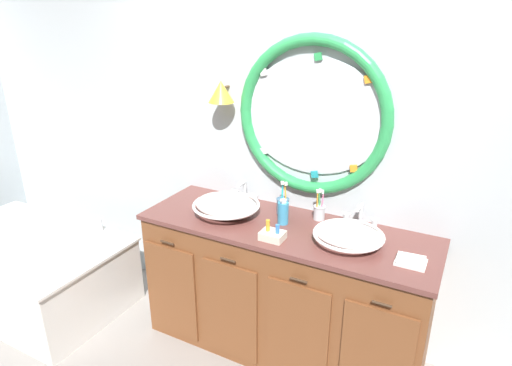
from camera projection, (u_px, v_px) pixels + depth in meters
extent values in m
plane|color=gray|center=(252.00, 364.00, 2.85)|extent=(14.00, 14.00, 0.00)
cube|color=silver|center=(294.00, 150.00, 2.86)|extent=(6.40, 0.08, 2.60)
ellipsoid|color=silver|center=(312.00, 117.00, 2.67)|extent=(0.92, 0.02, 0.73)
torus|color=green|center=(311.00, 118.00, 2.67)|extent=(0.99, 0.07, 0.99)
cube|color=red|center=(387.00, 119.00, 2.45)|extent=(0.05, 0.01, 0.05)
cube|color=orange|center=(368.00, 79.00, 2.43)|extent=(0.05, 0.01, 0.05)
cube|color=green|center=(318.00, 57.00, 2.52)|extent=(0.05, 0.01, 0.05)
cube|color=silver|center=(263.00, 72.00, 2.71)|extent=(0.05, 0.01, 0.05)
cube|color=orange|center=(245.00, 110.00, 2.86)|extent=(0.05, 0.01, 0.05)
cube|color=silver|center=(263.00, 151.00, 2.90)|extent=(0.05, 0.01, 0.05)
cube|color=teal|center=(315.00, 174.00, 2.77)|extent=(0.05, 0.01, 0.05)
cube|color=orange|center=(354.00, 168.00, 2.64)|extent=(0.05, 0.01, 0.05)
cylinder|color=#4C3823|center=(225.00, 87.00, 2.86)|extent=(0.02, 0.09, 0.02)
cone|color=gold|center=(221.00, 92.00, 2.82)|extent=(0.17, 0.17, 0.14)
cube|color=brown|center=(283.00, 290.00, 2.86)|extent=(1.81, 0.59, 0.89)
cube|color=brown|center=(285.00, 228.00, 2.69)|extent=(1.84, 0.62, 0.03)
cube|color=brown|center=(302.00, 221.00, 2.95)|extent=(1.81, 0.02, 0.11)
cube|color=brown|center=(172.00, 292.00, 2.92)|extent=(0.38, 0.02, 0.67)
cylinder|color=#422D1E|center=(167.00, 242.00, 2.77)|extent=(0.10, 0.01, 0.01)
cube|color=brown|center=(230.00, 312.00, 2.72)|extent=(0.38, 0.02, 0.67)
cylinder|color=#422D1E|center=(228.00, 260.00, 2.57)|extent=(0.10, 0.01, 0.01)
cube|color=brown|center=(297.00, 335.00, 2.52)|extent=(0.38, 0.02, 0.67)
cylinder|color=#422D1E|center=(299.00, 280.00, 2.38)|extent=(0.10, 0.01, 0.01)
cube|color=brown|center=(375.00, 362.00, 2.33)|extent=(0.38, 0.02, 0.67)
cylinder|color=#422D1E|center=(382.00, 304.00, 2.18)|extent=(0.10, 0.01, 0.01)
cube|color=white|center=(31.00, 271.00, 3.40)|extent=(1.47, 0.88, 0.53)
ellipsoid|color=white|center=(26.00, 246.00, 3.32)|extent=(1.21, 0.68, 0.28)
cube|color=white|center=(25.00, 241.00, 3.31)|extent=(1.50, 0.91, 0.02)
cylinder|color=silver|center=(100.00, 225.00, 3.42)|extent=(0.04, 0.04, 0.11)
cylinder|color=silver|center=(26.00, 246.00, 3.32)|extent=(0.04, 0.04, 0.01)
ellipsoid|color=white|center=(226.00, 205.00, 2.81)|extent=(0.42, 0.32, 0.13)
torus|color=white|center=(226.00, 205.00, 2.81)|extent=(0.44, 0.44, 0.02)
cylinder|color=silver|center=(226.00, 205.00, 2.81)|extent=(0.03, 0.03, 0.01)
ellipsoid|color=white|center=(349.00, 235.00, 2.47)|extent=(0.39, 0.29, 0.10)
torus|color=white|center=(349.00, 235.00, 2.47)|extent=(0.41, 0.41, 0.02)
cylinder|color=silver|center=(349.00, 235.00, 2.47)|extent=(0.03, 0.03, 0.01)
cylinder|color=silver|center=(245.00, 200.00, 3.04)|extent=(0.05, 0.05, 0.02)
cylinder|color=silver|center=(245.00, 190.00, 3.01)|extent=(0.02, 0.02, 0.13)
sphere|color=silver|center=(245.00, 182.00, 2.99)|extent=(0.03, 0.03, 0.03)
cylinder|color=silver|center=(241.00, 184.00, 2.95)|extent=(0.02, 0.09, 0.02)
cylinder|color=silver|center=(235.00, 195.00, 3.07)|extent=(0.04, 0.04, 0.06)
cylinder|color=silver|center=(255.00, 199.00, 3.00)|extent=(0.04, 0.04, 0.06)
cube|color=silver|center=(235.00, 191.00, 3.05)|extent=(0.05, 0.01, 0.01)
cube|color=silver|center=(255.00, 195.00, 2.98)|extent=(0.05, 0.01, 0.01)
cylinder|color=silver|center=(360.00, 224.00, 2.69)|extent=(0.05, 0.05, 0.02)
cylinder|color=silver|center=(361.00, 214.00, 2.66)|extent=(0.02, 0.02, 0.12)
sphere|color=silver|center=(362.00, 205.00, 2.64)|extent=(0.03, 0.03, 0.03)
cylinder|color=silver|center=(359.00, 208.00, 2.60)|extent=(0.02, 0.09, 0.02)
cylinder|color=silver|center=(346.00, 218.00, 2.72)|extent=(0.04, 0.04, 0.06)
cylinder|color=silver|center=(374.00, 224.00, 2.64)|extent=(0.04, 0.04, 0.06)
cube|color=silver|center=(347.00, 213.00, 2.70)|extent=(0.05, 0.01, 0.01)
cube|color=silver|center=(375.00, 219.00, 2.63)|extent=(0.05, 0.01, 0.01)
cylinder|color=slate|center=(283.00, 206.00, 2.84)|extent=(0.08, 0.08, 0.10)
torus|color=slate|center=(283.00, 199.00, 2.82)|extent=(0.09, 0.09, 0.01)
cylinder|color=orange|center=(286.00, 199.00, 2.81)|extent=(0.04, 0.04, 0.18)
cube|color=white|center=(286.00, 184.00, 2.77)|extent=(0.02, 0.02, 0.03)
cylinder|color=#19ADB2|center=(281.00, 198.00, 2.82)|extent=(0.02, 0.04, 0.19)
cube|color=white|center=(282.00, 183.00, 2.79)|extent=(0.02, 0.01, 0.02)
cylinder|color=silver|center=(319.00, 213.00, 2.76)|extent=(0.07, 0.07, 0.09)
torus|color=silver|center=(320.00, 206.00, 2.74)|extent=(0.08, 0.08, 0.01)
cylinder|color=pink|center=(322.00, 206.00, 2.73)|extent=(0.02, 0.01, 0.17)
cube|color=white|center=(323.00, 192.00, 2.70)|extent=(0.02, 0.02, 0.02)
cylinder|color=green|center=(320.00, 204.00, 2.76)|extent=(0.02, 0.03, 0.17)
cube|color=white|center=(320.00, 191.00, 2.72)|extent=(0.02, 0.01, 0.03)
cylinder|color=orange|center=(317.00, 206.00, 2.73)|extent=(0.01, 0.02, 0.17)
cube|color=white|center=(318.00, 191.00, 2.70)|extent=(0.02, 0.02, 0.02)
cylinder|color=#388EBC|center=(283.00, 213.00, 2.69)|extent=(0.07, 0.07, 0.14)
cylinder|color=silver|center=(283.00, 201.00, 2.66)|extent=(0.04, 0.04, 0.02)
cylinder|color=silver|center=(282.00, 200.00, 2.64)|extent=(0.01, 0.04, 0.01)
cube|color=white|center=(411.00, 262.00, 2.28)|extent=(0.16, 0.12, 0.02)
cube|color=white|center=(411.00, 260.00, 2.27)|extent=(0.15, 0.12, 0.02)
cube|color=beige|center=(273.00, 235.00, 2.52)|extent=(0.14, 0.11, 0.05)
cylinder|color=orange|center=(268.00, 225.00, 2.51)|extent=(0.02, 0.02, 0.07)
cylinder|color=blue|center=(277.00, 229.00, 2.49)|extent=(0.02, 0.02, 0.05)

